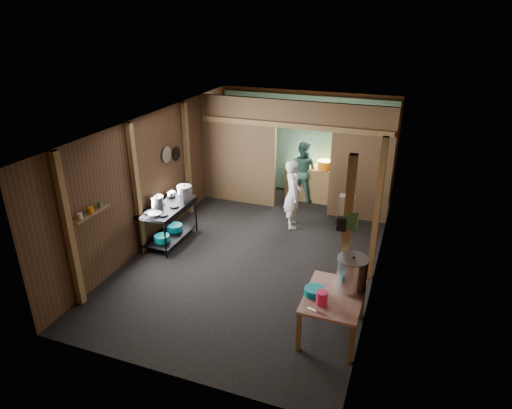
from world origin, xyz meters
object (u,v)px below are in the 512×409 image
at_px(gas_range, 169,224).
at_px(pink_bucket, 322,298).
at_px(stove_pot_large, 185,193).
at_px(stock_pot, 352,274).
at_px(cook, 293,194).
at_px(prep_table, 332,314).
at_px(yellow_tub, 325,165).

distance_m(gas_range, pink_bucket, 4.08).
relative_size(stove_pot_large, pink_bucket, 1.61).
xyz_separation_m(stove_pot_large, stock_pot, (3.74, -1.82, -0.04)).
height_order(gas_range, pink_bucket, pink_bucket).
bearing_deg(cook, gas_range, 103.14).
xyz_separation_m(prep_table, stove_pot_large, (-3.54, 2.09, 0.62)).
relative_size(stock_pot, cook, 0.35).
relative_size(prep_table, yellow_tub, 3.12).
distance_m(yellow_tub, cook, 1.69).
relative_size(prep_table, cook, 0.74).
distance_m(prep_table, pink_bucket, 0.52).
height_order(stock_pot, cook, cook).
relative_size(prep_table, stock_pot, 2.12).
bearing_deg(pink_bucket, gas_range, 151.88).
xyz_separation_m(gas_range, cook, (2.17, 1.57, 0.36)).
xyz_separation_m(gas_range, stock_pot, (3.91, -1.39, 0.50)).
bearing_deg(gas_range, pink_bucket, -28.12).
height_order(gas_range, stove_pot_large, stove_pot_large).
xyz_separation_m(pink_bucket, yellow_tub, (-1.08, 5.13, 0.19)).
bearing_deg(prep_table, gas_range, 155.91).
xyz_separation_m(stock_pot, pink_bucket, (-0.32, -0.53, -0.15)).
bearing_deg(stock_pot, pink_bucket, -121.29).
relative_size(pink_bucket, yellow_tub, 0.54).
bearing_deg(prep_table, cook, 115.55).
distance_m(stove_pot_large, pink_bucket, 4.15).
relative_size(gas_range, stock_pot, 2.59).
height_order(prep_table, stock_pot, stock_pot).
xyz_separation_m(gas_range, prep_table, (3.71, -1.66, -0.07)).
bearing_deg(stove_pot_large, pink_bucket, -34.46).
height_order(prep_table, stove_pot_large, stove_pot_large).
height_order(prep_table, yellow_tub, yellow_tub).
relative_size(gas_range, cook, 0.90).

